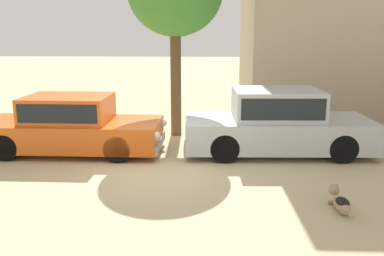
% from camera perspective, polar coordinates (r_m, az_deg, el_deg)
% --- Properties ---
extents(ground_plane, '(80.00, 80.00, 0.00)m').
position_cam_1_polar(ground_plane, '(8.89, -4.61, -5.91)').
color(ground_plane, tan).
extents(parked_sedan_nearest, '(4.49, 1.75, 1.40)m').
position_cam_1_polar(parked_sedan_nearest, '(10.46, -16.44, 0.46)').
color(parked_sedan_nearest, '#D15619').
rests_on(parked_sedan_nearest, ground_plane).
extents(parked_sedan_second, '(4.64, 1.97, 1.56)m').
position_cam_1_polar(parked_sedan_second, '(10.19, 11.68, 0.80)').
color(parked_sedan_second, '#B2B5BA').
rests_on(parked_sedan_second, ground_plane).
extents(stray_dog_spotted, '(0.25, 1.06, 0.35)m').
position_cam_1_polar(stray_dog_spotted, '(7.38, 19.79, -9.56)').
color(stray_dog_spotted, '#997F60').
rests_on(stray_dog_spotted, ground_plane).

